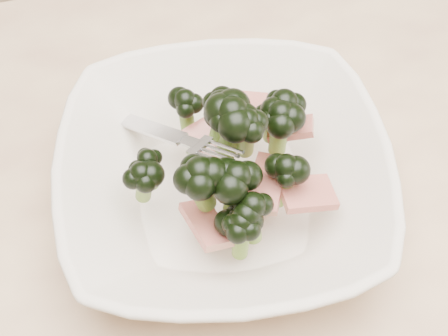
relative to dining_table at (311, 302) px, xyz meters
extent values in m
cube|color=tan|center=(0.00, 0.00, 0.08)|extent=(1.20, 0.80, 0.04)
imported|color=beige|center=(-0.07, 0.07, 0.13)|extent=(0.32, 0.32, 0.07)
cylinder|color=#567627|center=(-0.06, 0.09, 0.18)|extent=(0.01, 0.02, 0.04)
ellipsoid|color=black|center=(-0.06, 0.09, 0.20)|extent=(0.03, 0.03, 0.02)
cylinder|color=#567627|center=(-0.13, 0.07, 0.15)|extent=(0.02, 0.02, 0.04)
ellipsoid|color=black|center=(-0.13, 0.07, 0.17)|extent=(0.03, 0.03, 0.03)
cylinder|color=#567627|center=(-0.01, 0.09, 0.16)|extent=(0.02, 0.02, 0.04)
ellipsoid|color=black|center=(-0.01, 0.09, 0.18)|extent=(0.04, 0.04, 0.03)
cylinder|color=#567627|center=(-0.01, 0.10, 0.15)|extent=(0.02, 0.03, 0.05)
ellipsoid|color=black|center=(-0.01, 0.10, 0.18)|extent=(0.04, 0.04, 0.03)
cylinder|color=#567627|center=(-0.06, 0.08, 0.18)|extent=(0.03, 0.02, 0.05)
ellipsoid|color=black|center=(-0.06, 0.08, 0.21)|extent=(0.04, 0.04, 0.03)
cylinder|color=#567627|center=(-0.07, 0.02, 0.14)|extent=(0.02, 0.01, 0.03)
ellipsoid|color=black|center=(-0.07, 0.02, 0.16)|extent=(0.03, 0.03, 0.03)
cylinder|color=#567627|center=(-0.13, 0.09, 0.15)|extent=(0.01, 0.01, 0.03)
ellipsoid|color=black|center=(-0.13, 0.09, 0.17)|extent=(0.03, 0.03, 0.02)
cylinder|color=#567627|center=(-0.07, 0.04, 0.16)|extent=(0.03, 0.03, 0.04)
ellipsoid|color=black|center=(-0.07, 0.04, 0.19)|extent=(0.04, 0.04, 0.03)
cylinder|color=#567627|center=(-0.06, 0.02, 0.15)|extent=(0.02, 0.02, 0.04)
ellipsoid|color=black|center=(-0.06, 0.02, 0.17)|extent=(0.03, 0.03, 0.03)
cylinder|color=#567627|center=(-0.06, 0.10, 0.17)|extent=(0.03, 0.02, 0.04)
ellipsoid|color=black|center=(-0.06, 0.10, 0.20)|extent=(0.04, 0.04, 0.03)
cylinder|color=#567627|center=(-0.05, 0.07, 0.18)|extent=(0.02, 0.02, 0.04)
ellipsoid|color=black|center=(-0.05, 0.07, 0.21)|extent=(0.03, 0.03, 0.03)
cylinder|color=#567627|center=(-0.09, 0.05, 0.17)|extent=(0.02, 0.02, 0.04)
ellipsoid|color=black|center=(-0.09, 0.05, 0.19)|extent=(0.04, 0.04, 0.03)
cylinder|color=#567627|center=(-0.08, 0.14, 0.14)|extent=(0.01, 0.02, 0.03)
ellipsoid|color=black|center=(-0.08, 0.14, 0.17)|extent=(0.03, 0.03, 0.03)
cylinder|color=#567627|center=(-0.07, 0.01, 0.14)|extent=(0.01, 0.01, 0.04)
ellipsoid|color=black|center=(-0.07, 0.01, 0.17)|extent=(0.03, 0.03, 0.03)
cylinder|color=#567627|center=(-0.02, 0.10, 0.15)|extent=(0.01, 0.02, 0.04)
ellipsoid|color=black|center=(-0.02, 0.10, 0.18)|extent=(0.03, 0.03, 0.02)
cylinder|color=#567627|center=(-0.03, 0.04, 0.15)|extent=(0.03, 0.02, 0.04)
ellipsoid|color=black|center=(-0.03, 0.04, 0.18)|extent=(0.03, 0.03, 0.03)
cube|color=maroon|center=(0.00, 0.09, 0.16)|extent=(0.04, 0.04, 0.02)
cube|color=maroon|center=(-0.04, 0.04, 0.16)|extent=(0.04, 0.04, 0.01)
cube|color=maroon|center=(-0.09, 0.03, 0.14)|extent=(0.04, 0.06, 0.02)
cube|color=maroon|center=(-0.03, 0.13, 0.15)|extent=(0.05, 0.05, 0.02)
cube|color=maroon|center=(-0.07, 0.11, 0.14)|extent=(0.04, 0.05, 0.02)
cube|color=maroon|center=(-0.01, 0.03, 0.15)|extent=(0.05, 0.04, 0.02)
cube|color=maroon|center=(-0.03, 0.07, 0.13)|extent=(0.05, 0.06, 0.02)
camera|label=1|loc=(-0.15, -0.21, 0.56)|focal=50.00mm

